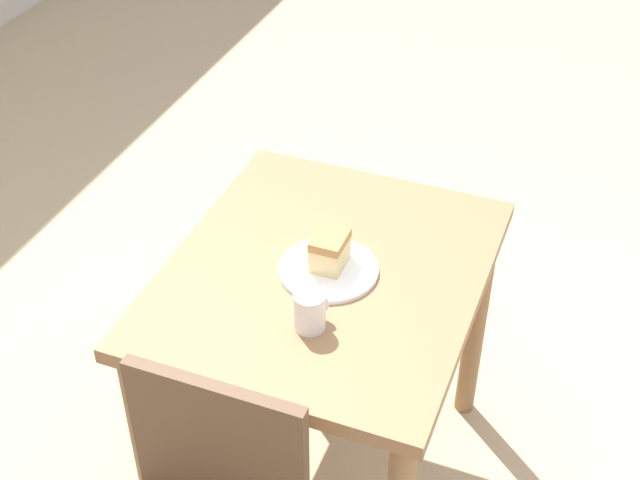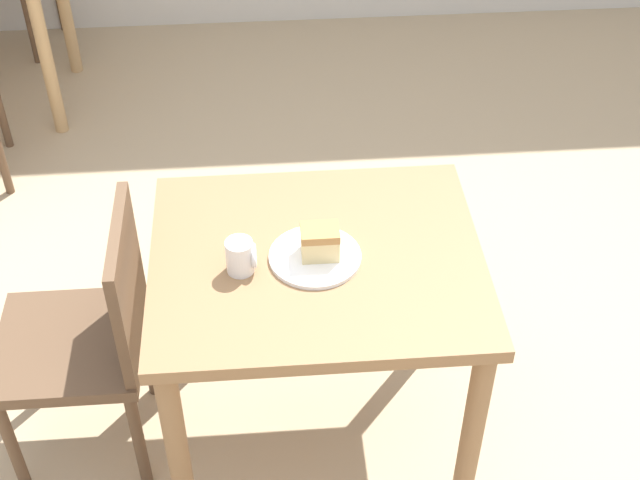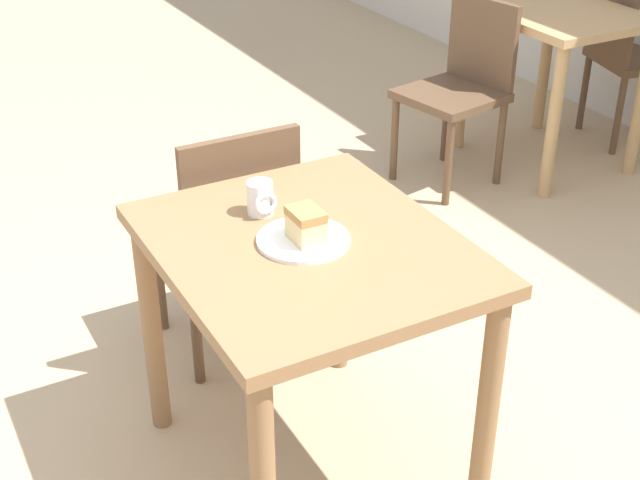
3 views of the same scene
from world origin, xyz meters
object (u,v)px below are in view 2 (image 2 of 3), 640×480
object	(u,v)px
dining_table_near	(317,291)
chair_near_window	(91,334)
cake_slice	(320,242)
coffee_mug	(241,256)
plate	(315,257)

from	to	relation	value
dining_table_near	chair_near_window	distance (m)	0.66
chair_near_window	cake_slice	xyz separation A→B (m)	(0.65, -0.05, 0.35)
coffee_mug	chair_near_window	bearing A→B (deg)	169.85
dining_table_near	coffee_mug	world-z (taller)	coffee_mug
chair_near_window	coffee_mug	distance (m)	0.56
cake_slice	chair_near_window	bearing A→B (deg)	175.72
chair_near_window	coffee_mug	xyz separation A→B (m)	(0.45, -0.08, 0.34)
dining_table_near	chair_near_window	bearing A→B (deg)	176.43
chair_near_window	plate	distance (m)	0.70
dining_table_near	cake_slice	distance (m)	0.19
coffee_mug	cake_slice	bearing A→B (deg)	8.64
plate	cake_slice	xyz separation A→B (m)	(0.01, 0.00, 0.05)
dining_table_near	chair_near_window	size ratio (longest dim) A/B	1.02
dining_table_near	cake_slice	size ratio (longest dim) A/B	8.85
plate	cake_slice	bearing A→B (deg)	5.57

